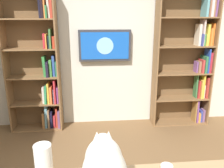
% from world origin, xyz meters
% --- Properties ---
extents(wall_back, '(4.52, 0.06, 2.70)m').
position_xyz_m(wall_back, '(0.00, -2.23, 1.35)').
color(wall_back, beige).
rests_on(wall_back, ground).
extents(bookshelf_left, '(0.93, 0.28, 2.17)m').
position_xyz_m(bookshelf_left, '(-1.28, -2.07, 1.09)').
color(bookshelf_left, brown).
rests_on(bookshelf_left, ground).
extents(bookshelf_right, '(0.78, 0.28, 2.15)m').
position_xyz_m(bookshelf_right, '(1.08, -2.06, 1.00)').
color(bookshelf_right, brown).
rests_on(bookshelf_right, ground).
extents(wall_mounted_tv, '(0.81, 0.07, 0.48)m').
position_xyz_m(wall_mounted_tv, '(0.07, -2.15, 1.31)').
color(wall_mounted_tv, '#333338').
extents(paper_towel_roll, '(0.11, 0.11, 0.26)m').
position_xyz_m(paper_towel_roll, '(0.60, 0.20, 0.88)').
color(paper_towel_roll, white).
rests_on(paper_towel_roll, desk).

